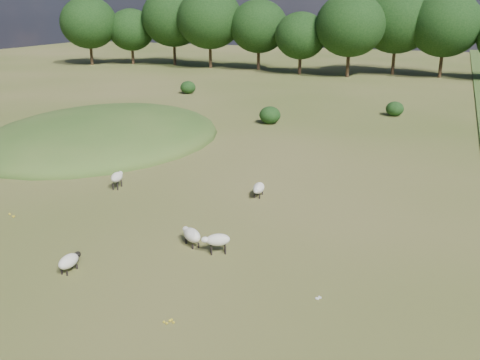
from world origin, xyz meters
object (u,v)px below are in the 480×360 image
at_px(sheep_1, 258,188).
at_px(sheep_2, 217,240).
at_px(sheep_5, 192,235).
at_px(sheep_3, 69,261).
at_px(sheep_4, 117,177).

bearing_deg(sheep_1, sheep_2, 0.17).
height_order(sheep_1, sheep_5, sheep_5).
bearing_deg(sheep_2, sheep_5, -42.55).
bearing_deg(sheep_3, sheep_4, 23.34).
xyz_separation_m(sheep_1, sheep_5, (-0.56, -6.45, 0.01)).
height_order(sheep_2, sheep_3, sheep_2).
bearing_deg(sheep_2, sheep_1, -113.47).
bearing_deg(sheep_1, sheep_5, -10.86).
bearing_deg(sheep_5, sheep_4, 1.23).
relative_size(sheep_2, sheep_4, 0.92).
height_order(sheep_1, sheep_4, sheep_4).
xyz_separation_m(sheep_2, sheep_5, (-1.28, 0.30, -0.12)).
relative_size(sheep_4, sheep_5, 1.01).
height_order(sheep_3, sheep_5, sheep_5).
bearing_deg(sheep_5, sheep_2, -156.33).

